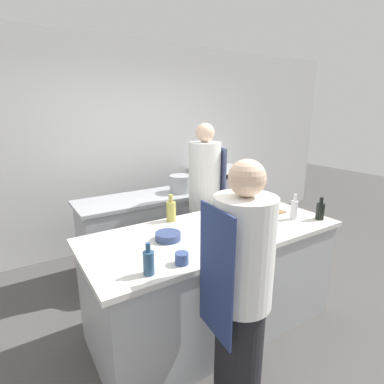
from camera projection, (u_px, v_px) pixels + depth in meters
The scene contains 16 objects.
ground_plane at pixel (212, 322), 2.76m from camera, with size 16.00×16.00×0.00m, color #4C4947.
wall_back at pixel (123, 147), 4.12m from camera, with size 8.00×0.06×2.80m.
prep_counter at pixel (213, 278), 2.64m from camera, with size 2.18×0.94×0.92m.
pass_counter at pixel (154, 231), 3.66m from camera, with size 1.78×0.62×0.92m.
oven_range at pixel (222, 200), 4.77m from camera, with size 0.86×0.71×1.01m.
chef_at_prep_near at pixel (241, 294), 1.82m from camera, with size 0.39×0.37×1.64m.
chef_at_stove at pixel (205, 203), 3.34m from camera, with size 0.40×0.38×1.77m.
bottle_olive_oil at pixel (320, 211), 2.75m from camera, with size 0.07×0.07×0.21m.
bottle_vinegar at pixel (171, 211), 2.70m from camera, with size 0.09×0.09×0.25m.
bottle_wine at pixel (294, 209), 2.75m from camera, with size 0.06×0.06×0.24m.
bottle_cooking_oil at pixel (149, 262), 1.82m from camera, with size 0.07×0.07×0.21m.
bowl_mixing_large at pixel (168, 236), 2.32m from camera, with size 0.20×0.20×0.06m.
bowl_prep_small at pixel (231, 228), 2.47m from camera, with size 0.18×0.18×0.07m.
cup at pixel (182, 258), 1.96m from camera, with size 0.09×0.09×0.08m.
cutting_board at pixel (262, 212), 2.93m from camera, with size 0.41×0.24×0.01m.
stockpot at pixel (181, 184), 3.66m from camera, with size 0.28×0.28×0.21m.
Camera 1 is at (-1.42, -1.88, 1.90)m, focal length 28.00 mm.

